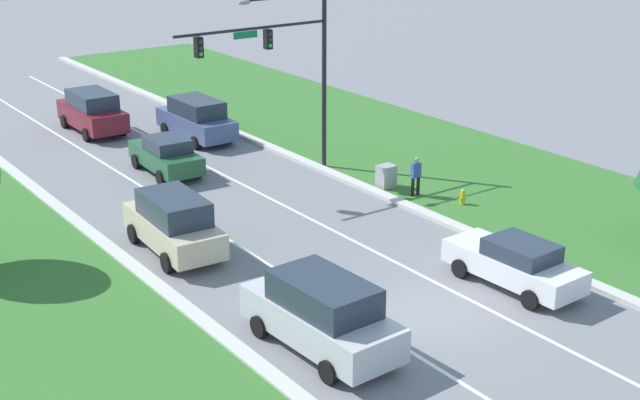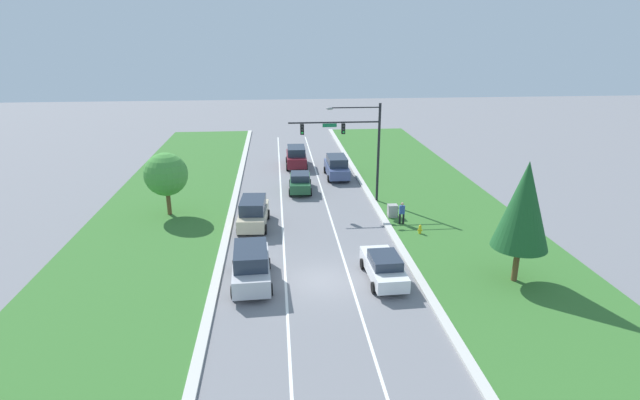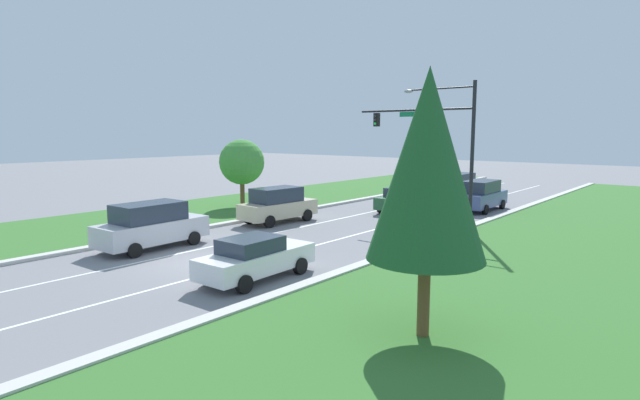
% 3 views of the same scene
% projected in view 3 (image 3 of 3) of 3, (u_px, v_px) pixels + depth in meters
% --- Properties ---
extents(ground_plane, '(160.00, 160.00, 0.00)m').
position_uv_depth(ground_plane, '(199.00, 262.00, 20.57)').
color(ground_plane, slate).
extents(curb_strip_right, '(0.50, 90.00, 0.15)m').
position_uv_depth(curb_strip_right, '(301.00, 287.00, 16.99)').
color(curb_strip_right, beige).
rests_on(curb_strip_right, ground_plane).
extents(curb_strip_left, '(0.50, 90.00, 0.15)m').
position_uv_depth(curb_strip_left, '(127.00, 241.00, 24.13)').
color(curb_strip_left, beige).
rests_on(curb_strip_left, ground_plane).
extents(grass_verge_right, '(10.00, 90.00, 0.08)m').
position_uv_depth(grass_verge_right, '(443.00, 325.00, 13.68)').
color(grass_verge_right, '#38702D').
rests_on(grass_verge_right, ground_plane).
extents(grass_verge_left, '(10.00, 90.00, 0.08)m').
position_uv_depth(grass_verge_left, '(77.00, 229.00, 27.46)').
color(grass_verge_left, '#38702D').
rests_on(grass_verge_left, ground_plane).
extents(lane_stripe_inner_left, '(0.14, 81.00, 0.01)m').
position_uv_depth(lane_stripe_inner_left, '(173.00, 255.00, 21.71)').
color(lane_stripe_inner_left, white).
rests_on(lane_stripe_inner_left, ground_plane).
extents(lane_stripe_inner_right, '(0.14, 81.00, 0.01)m').
position_uv_depth(lane_stripe_inner_right, '(227.00, 269.00, 19.44)').
color(lane_stripe_inner_right, white).
rests_on(lane_stripe_inner_right, ground_plane).
extents(traffic_signal_mast, '(7.21, 0.41, 7.99)m').
position_uv_depth(traffic_signal_mast, '(438.00, 132.00, 27.51)').
color(traffic_signal_mast, black).
rests_on(traffic_signal_mast, ground_plane).
extents(white_sedan, '(2.05, 4.73, 1.58)m').
position_uv_depth(white_sedan, '(255.00, 258.00, 18.01)').
color(white_sedan, white).
rests_on(white_sedan, ground_plane).
extents(champagne_suv, '(2.26, 4.94, 2.09)m').
position_uv_depth(champagne_suv, '(278.00, 205.00, 29.42)').
color(champagne_suv, beige).
rests_on(champagne_suv, ground_plane).
extents(burgundy_suv, '(2.19, 5.00, 2.10)m').
position_uv_depth(burgundy_suv, '(457.00, 186.00, 39.61)').
color(burgundy_suv, maroon).
rests_on(burgundy_suv, ground_plane).
extents(slate_blue_suv, '(2.13, 5.07, 2.06)m').
position_uv_depth(slate_blue_suv, '(481.00, 195.00, 34.02)').
color(slate_blue_suv, '#475684').
rests_on(slate_blue_suv, ground_plane).
extents(silver_suv, '(2.34, 5.13, 2.11)m').
position_uv_depth(silver_suv, '(151.00, 225.00, 22.85)').
color(silver_suv, silver).
rests_on(silver_suv, ground_plane).
extents(forest_sedan, '(2.11, 4.50, 1.67)m').
position_uv_depth(forest_sedan, '(403.00, 200.00, 33.26)').
color(forest_sedan, '#235633').
rests_on(forest_sedan, ground_plane).
extents(utility_cabinet, '(0.70, 0.60, 1.03)m').
position_uv_depth(utility_cabinet, '(445.00, 234.00, 23.68)').
color(utility_cabinet, '#9E9E99').
rests_on(utility_cabinet, ground_plane).
extents(pedestrian, '(0.41, 0.27, 1.69)m').
position_uv_depth(pedestrian, '(437.00, 231.00, 22.30)').
color(pedestrian, black).
rests_on(pedestrian, ground_plane).
extents(fire_hydrant, '(0.34, 0.20, 0.70)m').
position_uv_depth(fire_hydrant, '(434.00, 254.00, 20.42)').
color(fire_hydrant, gold).
rests_on(fire_hydrant, ground_plane).
extents(conifer_near_right_tree, '(2.99, 2.99, 6.89)m').
position_uv_depth(conifer_near_right_tree, '(427.00, 165.00, 12.33)').
color(conifer_near_right_tree, brown).
rests_on(conifer_near_right_tree, ground_plane).
extents(oak_near_left_tree, '(3.20, 3.20, 4.81)m').
position_uv_depth(oak_near_left_tree, '(242.00, 162.00, 35.43)').
color(oak_near_left_tree, brown).
rests_on(oak_near_left_tree, ground_plane).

